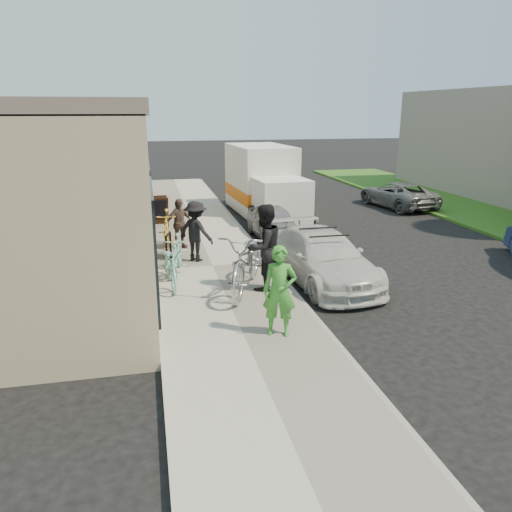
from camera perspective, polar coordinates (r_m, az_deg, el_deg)
ground at (r=10.80m, az=7.80°, el=-5.84°), size 120.00×120.00×0.00m
sidewalk at (r=13.08m, az=-4.99°, el=-1.40°), size 3.00×34.00×0.15m
curb at (r=13.35m, az=1.62°, el=-1.01°), size 0.12×34.00×0.13m
storefront at (r=17.54m, az=-18.08°, el=9.28°), size 3.60×20.00×4.22m
bike_rack at (r=13.23m, az=-9.96°, el=1.19°), size 0.18×0.57×0.82m
sandwich_board at (r=18.04m, az=-10.95°, el=5.19°), size 0.62×0.62×0.96m
sedan_white at (r=12.21m, az=7.53°, el=-0.12°), size 2.09×4.37×1.27m
sedan_silver at (r=16.14m, az=2.05°, el=3.81°), size 1.37×3.22×1.08m
moving_truck at (r=19.92m, az=0.92°, el=8.14°), size 2.38×5.59×2.69m
far_car_gray at (r=22.38m, az=15.88°, el=6.76°), size 2.32×4.14×1.09m
tandem_bike at (r=11.03m, az=-1.02°, el=-0.56°), size 1.87×2.79×1.39m
woman_rider at (r=8.85m, az=2.71°, el=-4.03°), size 0.70×0.58×1.65m
man_standing at (r=11.06m, az=0.92°, el=0.98°), size 1.19×1.12×1.94m
cruiser_bike_a at (r=12.48m, az=-9.02°, el=0.20°), size 0.73×1.62×0.94m
cruiser_bike_b at (r=11.61m, az=-9.75°, el=-1.01°), size 0.77×1.88×0.97m
cruiser_bike_c at (r=14.52m, az=-10.13°, el=2.86°), size 0.70×1.94×1.14m
bystander_a at (r=13.33m, az=-6.88°, el=2.83°), size 1.16×1.16×1.61m
bystander_b at (r=14.64m, az=-8.79°, el=3.68°), size 0.92×0.71×1.46m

